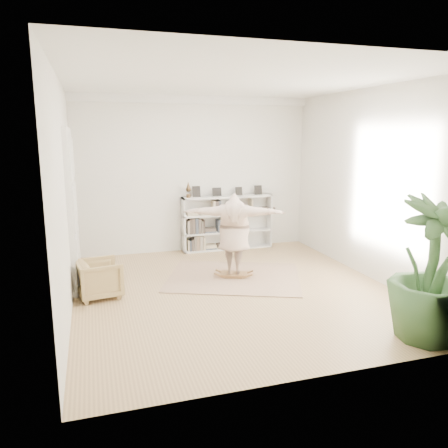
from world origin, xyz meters
The scene contains 9 objects.
floor centered at (0.00, 0.00, 0.00)m, with size 6.00×6.00×0.00m, color #9F7C52.
room_shell centered at (0.00, 2.94, 3.51)m, with size 6.00×6.00×6.00m.
doors centered at (-2.70, 1.30, 1.40)m, with size 0.09×1.78×2.92m.
bookshelf centered at (0.74, 2.82, 0.64)m, with size 2.20×0.35×1.64m.
armchair centered at (-2.30, 0.37, 0.32)m, with size 0.69×0.71×0.65m, color tan.
rug centered at (0.21, 0.67, 0.01)m, with size 2.50×2.00×0.02m, color tan.
rocker_board centered at (0.21, 0.67, 0.07)m, with size 0.59×0.48×0.11m.
person centered at (0.21, 0.67, 0.91)m, with size 1.92×0.52×1.56m, color #C9AA97.
houseplant centered at (1.90, -2.55, 0.98)m, with size 1.09×1.09×1.95m, color #33582C.
Camera 1 is at (-2.34, -7.04, 2.72)m, focal length 35.00 mm.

